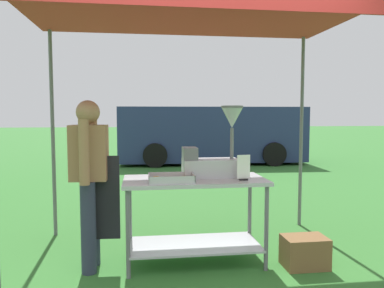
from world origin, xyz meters
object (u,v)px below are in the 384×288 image
Objects in this scene: stall_canopy at (193,17)px; donut_fryer at (214,154)px; donut_tray at (171,179)px; van_navy at (210,134)px; menu_sign at (244,169)px; supply_crate at (305,252)px; donut_cart at (195,203)px; vendor at (90,176)px.

donut_fryer is (0.21, -0.01, -1.35)m from stall_canopy.
van_navy is at bearing 76.82° from donut_tray.
menu_sign reaches higher than supply_crate.
donut_tray is at bearing 179.02° from menu_sign.
vendor reaches higher than donut_cart.
menu_sign is at bearing -98.23° from van_navy.
supply_crate is (1.29, -0.11, -0.72)m from donut_tray.
supply_crate is at bearing -13.40° from donut_cart.
donut_cart is at bearing -156.22° from donut_fryer.
donut_tray is at bearing 175.12° from supply_crate.
stall_canopy is at bearing 178.15° from donut_fryer.
supply_crate is at bearing -4.88° from donut_tray.
stall_canopy is 13.73× the size of menu_sign.
vendor is (-1.00, -0.11, -1.52)m from stall_canopy.
donut_cart is 1.16m from supply_crate.
donut_tray is 1.74× the size of menu_sign.
stall_canopy reaches higher than menu_sign.
van_navy reaches higher than donut_cart.
donut_fryer is at bearing 134.91° from menu_sign.
donut_fryer is 1.72× the size of supply_crate.
donut_cart is 0.59m from menu_sign.
stall_canopy reaches higher than donut_fryer.
vendor is (-1.00, -0.01, 0.30)m from donut_cart.
van_navy is (0.54, 7.89, 0.73)m from supply_crate.
menu_sign is 1.00m from supply_crate.
donut_tray is at bearing -153.05° from donut_fryer.
stall_canopy is 2.41× the size of donut_cart.
donut_tray is 1.02× the size of supply_crate.
menu_sign reaches higher than donut_cart.
vendor is at bearing 170.22° from donut_tray.
stall_canopy reaches higher than donut_tray.
supply_crate is at bearing -22.21° from donut_fryer.
donut_cart reaches higher than supply_crate.
donut_cart is 7.81m from van_navy.
donut_tray is at bearing -103.18° from van_navy.
stall_canopy is at bearing -101.81° from van_navy.
donut_fryer is at bearing 4.74° from vendor.
donut_fryer is 1.22m from vendor.
menu_sign is at bearing -0.98° from donut_tray.
donut_fryer reaches higher than donut_tray.
donut_cart is 1.94× the size of donut_fryer.
van_navy is at bearing 86.11° from supply_crate.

